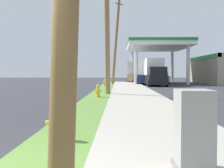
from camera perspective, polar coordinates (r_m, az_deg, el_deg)
name	(u,v)px	position (r m, az deg, el deg)	size (l,w,h in m)	color
fire_hydrant_nearest	(55,124)	(6.40, -10.89, -7.54)	(0.42, 0.38, 0.74)	yellow
fire_hydrant_second	(98,91)	(16.80, -2.72, -1.42)	(0.42, 0.38, 0.74)	yellow
fire_hydrant_third	(105,83)	(28.71, -1.38, 0.12)	(0.42, 0.37, 0.74)	yellow
utility_pole_midground	(107,30)	(19.18, -0.94, 10.37)	(0.41, 1.91, 8.05)	#937047
utility_pole_background	(116,40)	(36.29, 0.78, 8.43)	(1.48, 1.79, 10.43)	olive
utility_cabinet	(194,133)	(4.45, 15.48, -9.11)	(0.54, 0.64, 1.16)	slate
gas_station_canopy	(211,65)	(43.26, 18.47, 3.48)	(16.82, 14.61, 5.68)	silver
car_red_by_near_pump	(140,77)	(48.40, 5.39, 1.32)	(2.06, 4.56, 1.57)	red
car_white_by_far_pump	(161,78)	(41.70, 9.42, 1.14)	(2.04, 4.55, 1.57)	white
truck_navy_at_forecourt	(146,73)	(38.36, 6.54, 2.21)	(2.56, 6.53, 3.11)	navy
truck_tan_on_apron	(135,73)	(45.32, 4.46, 2.23)	(2.70, 6.57, 3.11)	tan
truck_black_at_far_bay	(154,73)	(34.13, 8.09, 2.19)	(2.32, 6.46, 3.11)	black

